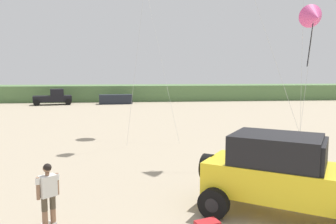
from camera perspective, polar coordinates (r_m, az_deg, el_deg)
name	(u,v)px	position (r m, az deg, el deg)	size (l,w,h in m)	color
dune_ridge	(138,92)	(50.16, -5.09, 3.33)	(90.00, 7.18, 2.21)	#567A47
jeep	(286,174)	(9.74, 19.46, -9.95)	(4.93, 4.39, 2.26)	yellow
person_watching	(48,192)	(9.21, -19.75, -12.65)	(0.51, 0.46, 1.67)	#8C664C
distant_pickup	(54,97)	(44.67, -18.89, 2.39)	(4.90, 3.25, 1.98)	black
distant_sedan	(116,99)	(44.00, -8.92, 2.17)	(4.20, 1.70, 1.20)	#1E232D
kite_orange_streamer	(314,17)	(18.44, 23.64, 14.58)	(2.90, 3.56, 7.44)	#E04C93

